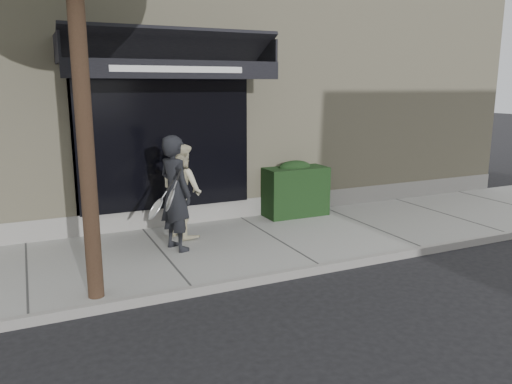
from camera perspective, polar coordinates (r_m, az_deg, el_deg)
name	(u,v)px	position (r m, az deg, el deg)	size (l,w,h in m)	color
ground	(274,244)	(8.91, 2.07, -5.94)	(80.00, 80.00, 0.00)	black
sidewalk	(274,241)	(8.89, 2.07, -5.57)	(20.00, 3.00, 0.12)	gray
curb	(321,269)	(7.61, 7.41, -8.67)	(20.00, 0.10, 0.14)	gray
building_facade	(186,86)	(13.08, -7.96, 11.90)	(14.30, 8.04, 5.64)	#C3B995
hedge	(294,189)	(10.31, 4.41, 0.32)	(1.30, 0.70, 1.14)	black
pedestrian_front	(175,193)	(8.12, -9.20, -0.15)	(0.84, 0.89, 1.87)	black
pedestrian_back	(182,190)	(8.85, -8.49, 0.23)	(0.85, 0.97, 1.67)	beige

